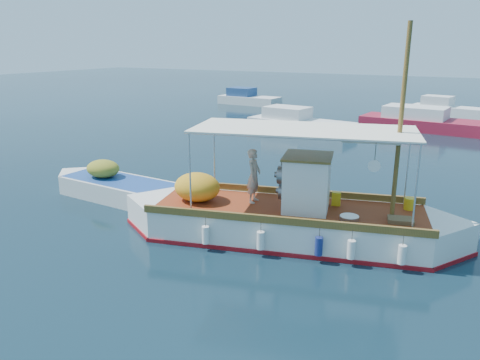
% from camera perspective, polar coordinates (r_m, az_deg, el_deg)
% --- Properties ---
extents(ground, '(160.00, 160.00, 0.00)m').
position_cam_1_polar(ground, '(15.55, 4.49, -5.57)').
color(ground, black).
rests_on(ground, ground).
extents(fishing_caique, '(10.43, 4.78, 6.57)m').
position_cam_1_polar(fishing_caique, '(14.46, 5.59, -4.88)').
color(fishing_caique, white).
rests_on(fishing_caique, ground).
extents(dinghy, '(6.62, 2.14, 1.62)m').
position_cam_1_polar(dinghy, '(18.76, -14.62, -1.11)').
color(dinghy, white).
rests_on(dinghy, ground).
extents(bg_boat_nw, '(7.56, 3.33, 1.80)m').
position_cam_1_polar(bg_boat_nw, '(32.52, 7.06, 6.80)').
color(bg_boat_nw, silver).
rests_on(bg_boat_nw, ground).
extents(bg_boat_n, '(10.47, 3.76, 1.80)m').
position_cam_1_polar(bg_boat_n, '(34.97, 22.44, 6.36)').
color(bg_boat_n, maroon).
rests_on(bg_boat_n, ground).
extents(bg_boat_far_w, '(6.24, 2.68, 1.80)m').
position_cam_1_polar(bg_boat_far_w, '(47.01, 0.96, 9.81)').
color(bg_boat_far_w, silver).
rests_on(bg_boat_far_w, ground).
extents(bg_boat_far_n, '(6.00, 3.09, 1.80)m').
position_cam_1_polar(bg_boat_far_n, '(42.86, 23.72, 7.83)').
color(bg_boat_far_n, silver).
rests_on(bg_boat_far_n, ground).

